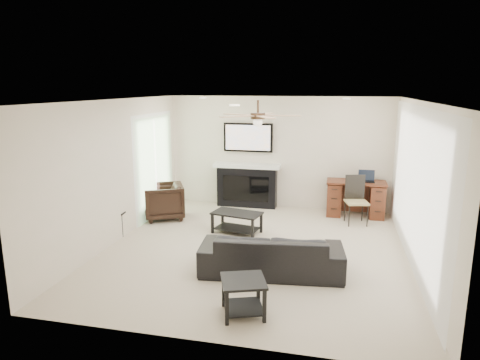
{
  "coord_description": "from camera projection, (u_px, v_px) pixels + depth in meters",
  "views": [
    {
      "loc": [
        1.26,
        -6.72,
        2.73
      ],
      "look_at": [
        -0.36,
        0.41,
        1.11
      ],
      "focal_mm": 32.0,
      "sensor_mm": 36.0,
      "label": 1
    }
  ],
  "objects": [
    {
      "name": "end_table_left",
      "position": [
        115.0,
        221.0,
        8.06
      ],
      "size": [
        0.56,
        0.56,
        0.45
      ],
      "primitive_type": "cube",
      "rotation": [
        0.0,
        0.0,
        0.12
      ],
      "color": "black",
      "rests_on": "ground"
    },
    {
      "name": "armchair",
      "position": [
        164.0,
        201.0,
        8.91
      ],
      "size": [
        1.07,
        1.06,
        0.73
      ],
      "primitive_type": "imported",
      "rotation": [
        0.0,
        0.0,
        -1.11
      ],
      "color": "black",
      "rests_on": "ground"
    },
    {
      "name": "desk",
      "position": [
        355.0,
        199.0,
        9.06
      ],
      "size": [
        1.22,
        0.56,
        0.76
      ],
      "primitive_type": "cube",
      "color": "#3F210F",
      "rests_on": "ground"
    },
    {
      "name": "fireplace_unit",
      "position": [
        247.0,
        166.0,
        9.66
      ],
      "size": [
        1.52,
        0.34,
        1.91
      ],
      "primitive_type": "cube",
      "color": "black",
      "rests_on": "ground"
    },
    {
      "name": "coffee_table",
      "position": [
        237.0,
        223.0,
        8.05
      ],
      "size": [
        0.98,
        0.67,
        0.4
      ],
      "primitive_type": "cube",
      "rotation": [
        0.0,
        0.0,
        -0.21
      ],
      "color": "black",
      "rests_on": "ground"
    },
    {
      "name": "laptop",
      "position": [
        367.0,
        177.0,
        8.89
      ],
      "size": [
        0.33,
        0.24,
        0.23
      ],
      "primitive_type": "cube",
      "color": "black",
      "rests_on": "desk"
    },
    {
      "name": "room_shell",
      "position": [
        269.0,
        151.0,
        6.93
      ],
      "size": [
        5.5,
        5.54,
        2.52
      ],
      "color": "#BFB69A",
      "rests_on": "ground"
    },
    {
      "name": "end_table_near",
      "position": [
        243.0,
        297.0,
        5.17
      ],
      "size": [
        0.66,
        0.66,
        0.45
      ],
      "primitive_type": "cube",
      "rotation": [
        0.0,
        0.0,
        0.34
      ],
      "color": "black",
      "rests_on": "ground"
    },
    {
      "name": "desk_chair",
      "position": [
        357.0,
        201.0,
        8.51
      ],
      "size": [
        0.51,
        0.52,
        0.97
      ],
      "primitive_type": "cube",
      "rotation": [
        0.0,
        0.0,
        0.23
      ],
      "color": "black",
      "rests_on": "ground"
    },
    {
      "name": "sofa",
      "position": [
        271.0,
        253.0,
        6.31
      ],
      "size": [
        2.17,
        1.04,
        0.61
      ],
      "primitive_type": "imported",
      "rotation": [
        0.0,
        0.0,
        3.25
      ],
      "color": "black",
      "rests_on": "ground"
    }
  ]
}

